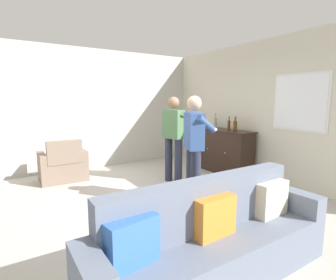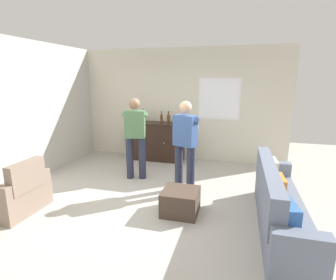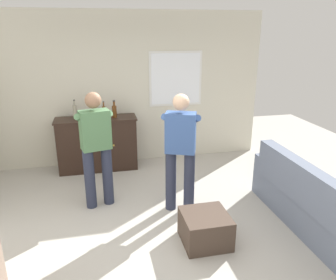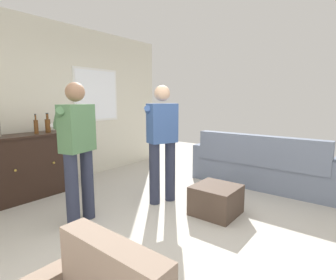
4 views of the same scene
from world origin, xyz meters
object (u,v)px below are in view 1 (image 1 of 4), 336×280
(sideboard_cabinet, at_px, (224,151))
(person_standing_left, at_px, (174,135))
(bottle_wine_green, at_px, (235,126))
(ottoman, at_px, (150,206))
(bottle_spirits_clear, at_px, (229,125))
(couch, at_px, (216,244))
(armchair, at_px, (63,167))
(person_standing_right, at_px, (194,145))
(bottle_liquor_amber, at_px, (216,123))

(sideboard_cabinet, relative_size, person_standing_left, 0.85)
(bottle_wine_green, height_order, person_standing_left, person_standing_left)
(sideboard_cabinet, relative_size, ottoman, 2.60)
(bottle_wine_green, distance_m, ottoman, 2.81)
(sideboard_cabinet, height_order, bottle_spirits_clear, bottle_spirits_clear)
(couch, xyz_separation_m, armchair, (-3.87, -0.53, -0.06))
(bottle_spirits_clear, height_order, ottoman, bottle_spirits_clear)
(bottle_spirits_clear, xyz_separation_m, person_standing_left, (-0.16, -1.32, -0.15))
(ottoman, bearing_deg, sideboard_cabinet, 115.46)
(armchair, relative_size, bottle_wine_green, 2.91)
(couch, xyz_separation_m, person_standing_left, (-2.61, 1.30, 0.58))
(armchair, relative_size, person_standing_right, 0.53)
(sideboard_cabinet, distance_m, person_standing_left, 1.41)
(couch, height_order, bottle_wine_green, bottle_wine_green)
(sideboard_cabinet, bearing_deg, ottoman, -64.54)
(armchair, distance_m, ottoman, 2.56)
(armchair, bearing_deg, bottle_wine_green, 63.03)
(couch, bearing_deg, bottle_spirits_clear, 133.08)
(person_standing_left, bearing_deg, couch, -26.46)
(bottle_liquor_amber, distance_m, bottle_spirits_clear, 0.50)
(ottoman, xyz_separation_m, person_standing_right, (-0.10, 0.83, 0.75))
(bottle_spirits_clear, bearing_deg, sideboard_cabinet, 172.38)
(couch, bearing_deg, ottoman, 175.88)
(sideboard_cabinet, height_order, bottle_wine_green, bottle_wine_green)
(bottle_wine_green, bearing_deg, armchair, -116.97)
(bottle_liquor_amber, bearing_deg, person_standing_left, -76.56)
(sideboard_cabinet, bearing_deg, bottle_liquor_amber, 171.88)
(sideboard_cabinet, height_order, bottle_liquor_amber, bottle_liquor_amber)
(bottle_spirits_clear, relative_size, person_standing_left, 0.18)
(bottle_wine_green, bearing_deg, ottoman, -70.83)
(bottle_wine_green, bearing_deg, sideboard_cabinet, 176.08)
(sideboard_cabinet, xyz_separation_m, bottle_spirits_clear, (0.15, -0.02, 0.60))
(bottle_spirits_clear, bearing_deg, couch, -46.92)
(bottle_liquor_amber, distance_m, person_standing_left, 1.44)
(bottle_wine_green, relative_size, person_standing_right, 0.18)
(sideboard_cabinet, bearing_deg, armchair, -111.80)
(bottle_spirits_clear, bearing_deg, armchair, -114.27)
(person_standing_left, relative_size, person_standing_right, 1.00)
(bottle_spirits_clear, bearing_deg, person_standing_left, -97.07)
(couch, distance_m, person_standing_left, 2.98)
(armchair, bearing_deg, bottle_liquor_amber, 73.96)
(sideboard_cabinet, distance_m, person_standing_right, 2.09)
(bottle_wine_green, height_order, ottoman, bottle_wine_green)
(couch, distance_m, bottle_liquor_amber, 4.06)
(couch, bearing_deg, person_standing_left, 153.54)
(bottle_liquor_amber, xyz_separation_m, person_standing_left, (0.33, -1.39, -0.16))
(bottle_wine_green, bearing_deg, person_standing_left, -104.71)
(person_standing_left, bearing_deg, ottoman, -44.52)
(couch, xyz_separation_m, ottoman, (-1.39, 0.10, -0.17))
(couch, relative_size, ottoman, 4.40)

